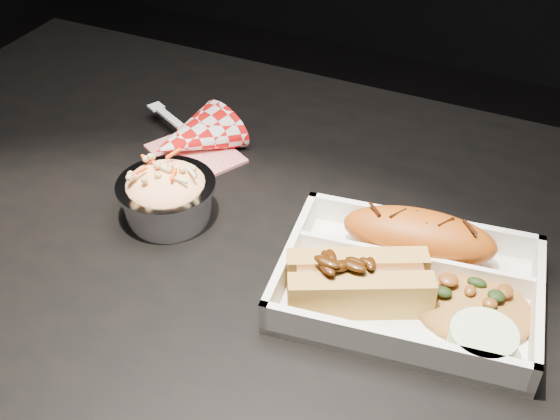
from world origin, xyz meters
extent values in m
cube|color=black|center=(0.00, 0.00, 0.73)|extent=(1.20, 0.80, 0.03)
cylinder|color=black|center=(-0.55, 0.35, 0.36)|extent=(0.05, 0.05, 0.72)
cube|color=white|center=(0.16, 0.01, 0.75)|extent=(0.27, 0.21, 0.01)
cube|color=white|center=(0.15, 0.09, 0.77)|extent=(0.25, 0.04, 0.04)
cube|color=white|center=(0.17, -0.08, 0.77)|extent=(0.25, 0.04, 0.04)
cube|color=white|center=(0.04, -0.01, 0.77)|extent=(0.03, 0.18, 0.04)
cube|color=white|center=(0.28, 0.02, 0.77)|extent=(0.03, 0.18, 0.04)
cube|color=white|center=(0.16, 0.03, 0.77)|extent=(0.23, 0.04, 0.03)
ellipsoid|color=#A94C10|center=(0.15, 0.06, 0.78)|extent=(0.17, 0.08, 0.05)
cube|color=gold|center=(0.12, -0.04, 0.78)|extent=(0.13, 0.08, 0.04)
cube|color=gold|center=(0.11, -0.01, 0.78)|extent=(0.13, 0.08, 0.04)
cylinder|color=brown|center=(0.12, -0.02, 0.79)|extent=(0.12, 0.08, 0.03)
ellipsoid|color=#B07433|center=(0.22, 0.01, 0.77)|extent=(0.13, 0.11, 0.03)
cylinder|color=beige|center=(0.24, -0.04, 0.77)|extent=(0.06, 0.06, 0.03)
cylinder|color=silver|center=(-0.12, 0.02, 0.77)|extent=(0.10, 0.10, 0.04)
cylinder|color=silver|center=(-0.12, 0.02, 0.79)|extent=(0.11, 0.11, 0.01)
ellipsoid|color=#FAEAB0|center=(-0.12, 0.02, 0.79)|extent=(0.09, 0.09, 0.04)
cube|color=red|center=(-0.16, 0.14, 0.75)|extent=(0.14, 0.13, 0.00)
cone|color=red|center=(-0.17, 0.15, 0.77)|extent=(0.14, 0.14, 0.10)
cube|color=white|center=(-0.22, 0.17, 0.77)|extent=(0.06, 0.04, 0.00)
cube|color=white|center=(-0.25, 0.19, 0.77)|extent=(0.02, 0.02, 0.00)
camera|label=1|loc=(0.25, -0.49, 1.26)|focal=45.00mm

